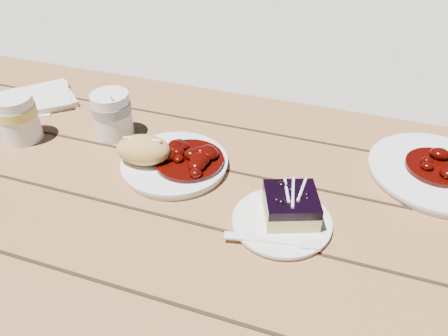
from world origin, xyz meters
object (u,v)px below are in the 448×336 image
(blueberry_cake, at_px, (291,205))
(second_plate, at_px, (436,172))
(main_plate, at_px, (175,164))
(picnic_table, at_px, (200,250))
(second_cup, at_px, (18,118))
(coffee_cup, at_px, (113,115))
(dessert_plate, at_px, (282,222))
(bread_roll, at_px, (143,150))

(blueberry_cake, bearing_deg, second_plate, 20.53)
(blueberry_cake, xyz_separation_m, second_plate, (0.24, 0.21, -0.03))
(main_plate, bearing_deg, picnic_table, -39.07)
(blueberry_cake, bearing_deg, second_cup, 153.24)
(blueberry_cake, bearing_deg, picnic_table, 153.66)
(blueberry_cake, relative_size, second_plate, 0.45)
(main_plate, xyz_separation_m, second_cup, (-0.36, -0.01, 0.04))
(coffee_cup, bearing_deg, second_cup, -157.13)
(dessert_plate, bearing_deg, second_cup, 172.38)
(main_plate, xyz_separation_m, second_plate, (0.49, 0.14, 0.00))
(blueberry_cake, distance_m, second_plate, 0.33)
(second_plate, bearing_deg, blueberry_cake, -138.81)
(dessert_plate, relative_size, coffee_cup, 1.62)
(dessert_plate, height_order, coffee_cup, coffee_cup)
(second_plate, bearing_deg, dessert_plate, -138.02)
(main_plate, bearing_deg, second_plate, 15.83)
(dessert_plate, distance_m, blueberry_cake, 0.03)
(picnic_table, height_order, dessert_plate, dessert_plate)
(second_cup, bearing_deg, second_plate, 9.96)
(main_plate, height_order, second_cup, second_cup)
(bread_roll, bearing_deg, main_plate, 19.98)
(picnic_table, relative_size, blueberry_cake, 17.74)
(picnic_table, bearing_deg, second_cup, 173.73)
(dessert_plate, distance_m, second_plate, 0.34)
(coffee_cup, xyz_separation_m, second_cup, (-0.18, -0.08, 0.00))
(main_plate, bearing_deg, coffee_cup, 158.61)
(bread_roll, bearing_deg, second_plate, 16.26)
(picnic_table, height_order, second_plate, second_plate)
(dessert_plate, bearing_deg, bread_roll, 166.75)
(bread_roll, height_order, second_cup, second_cup)
(dessert_plate, distance_m, second_cup, 0.60)
(bread_roll, height_order, second_plate, bread_roll)
(second_plate, xyz_separation_m, second_cup, (-0.85, -0.15, 0.04))
(picnic_table, distance_m, coffee_cup, 0.35)
(coffee_cup, bearing_deg, blueberry_cake, -18.60)
(coffee_cup, bearing_deg, bread_roll, -36.56)
(picnic_table, bearing_deg, blueberry_cake, -5.68)
(bread_roll, height_order, blueberry_cake, bread_roll)
(main_plate, distance_m, bread_roll, 0.07)
(dessert_plate, bearing_deg, blueberry_cake, 56.31)
(picnic_table, distance_m, bread_roll, 0.24)
(picnic_table, distance_m, blueberry_cake, 0.27)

